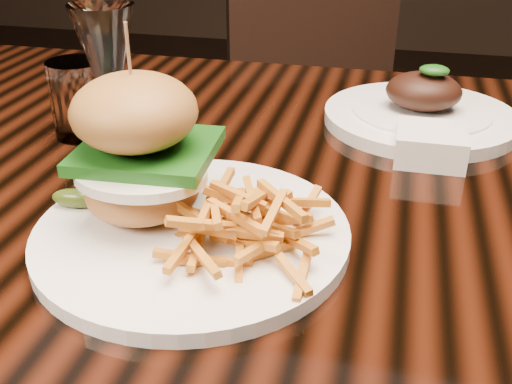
% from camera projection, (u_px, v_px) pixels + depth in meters
% --- Properties ---
extents(dining_table, '(1.60, 0.90, 0.75)m').
position_uv_depth(dining_table, '(335.00, 238.00, 0.72)').
color(dining_table, black).
rests_on(dining_table, ground).
extents(burger_plate, '(0.30, 0.30, 0.20)m').
position_uv_depth(burger_plate, '(179.00, 191.00, 0.56)').
color(burger_plate, white).
rests_on(burger_plate, dining_table).
extents(ramekin, '(0.11, 0.11, 0.04)m').
position_uv_depth(ramekin, '(430.00, 145.00, 0.73)').
color(ramekin, white).
rests_on(ramekin, dining_table).
extents(wine_glass, '(0.07, 0.07, 0.19)m').
position_uv_depth(wine_glass, '(106.00, 52.00, 0.65)').
color(wine_glass, white).
rests_on(wine_glass, dining_table).
extents(water_tumbler, '(0.07, 0.07, 0.10)m').
position_uv_depth(water_tumbler, '(80.00, 99.00, 0.78)').
color(water_tumbler, white).
rests_on(water_tumbler, dining_table).
extents(far_dish, '(0.27, 0.27, 0.09)m').
position_uv_depth(far_dish, '(421.00, 112.00, 0.84)').
color(far_dish, white).
rests_on(far_dish, dining_table).
extents(chair_far, '(0.61, 0.62, 0.95)m').
position_uv_depth(chair_far, '(323.00, 98.00, 1.57)').
color(chair_far, black).
rests_on(chair_far, ground).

